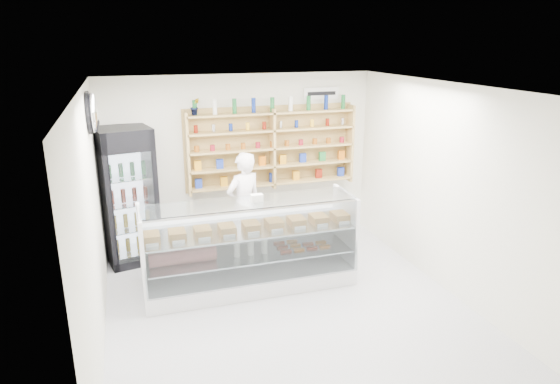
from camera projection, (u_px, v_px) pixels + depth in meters
name	position (u px, v px, depth m)	size (l,w,h in m)	color
room	(289.00, 205.00, 6.04)	(5.00, 5.00, 5.00)	#BBBABF
display_counter	(250.00, 263.00, 6.93)	(2.90, 0.87, 1.26)	white
shop_worker	(244.00, 205.00, 7.77)	(0.62, 0.40, 1.69)	white
drinks_cooler	(128.00, 196.00, 7.55)	(0.89, 0.87, 2.09)	black
wall_shelving	(272.00, 148.00, 8.26)	(2.84, 0.28, 1.33)	tan
potted_plant	(195.00, 107.00, 7.68)	(0.15, 0.12, 0.27)	#1E6626
security_mirror	(93.00, 113.00, 6.20)	(0.15, 0.50, 0.50)	silver
wall_sign	(321.00, 93.00, 8.38)	(0.62, 0.03, 0.20)	white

